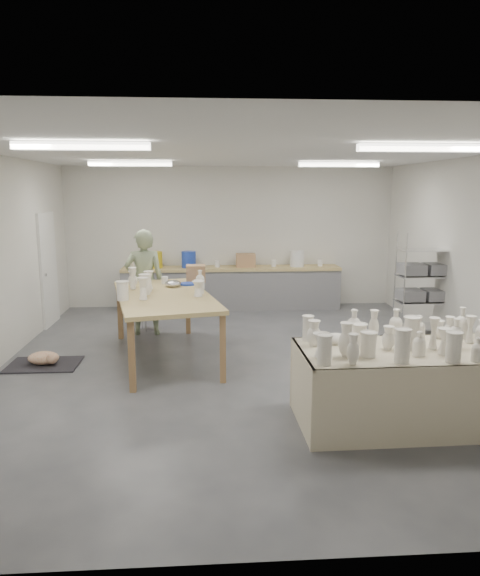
{
  "coord_description": "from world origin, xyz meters",
  "views": [
    {
      "loc": [
        -0.53,
        -7.06,
        2.48
      ],
      "look_at": [
        -0.03,
        0.49,
        1.05
      ],
      "focal_mm": 32.0,
      "sensor_mm": 36.0,
      "label": 1
    }
  ],
  "objects": [
    {
      "name": "room",
      "position": [
        -0.11,
        0.08,
        2.06
      ],
      "size": [
        8.0,
        8.02,
        3.0
      ],
      "color": "#424449",
      "rests_on": "ground"
    },
    {
      "name": "back_counter",
      "position": [
        -0.01,
        3.68,
        0.49
      ],
      "size": [
        4.6,
        0.6,
        1.24
      ],
      "color": "tan",
      "rests_on": "ground"
    },
    {
      "name": "wire_shelf",
      "position": [
        3.2,
        1.4,
        0.92
      ],
      "size": [
        0.88,
        0.48,
        1.8
      ],
      "color": "silver",
      "rests_on": "ground"
    },
    {
      "name": "drying_table",
      "position": [
        1.62,
        -1.97,
        0.46
      ],
      "size": [
        2.38,
        1.16,
        1.2
      ],
      "rotation": [
        0.0,
        0.0,
        0.02
      ],
      "color": "olive",
      "rests_on": "ground"
    },
    {
      "name": "work_table",
      "position": [
        -1.16,
        0.55,
        0.96
      ],
      "size": [
        1.84,
        2.83,
        1.32
      ],
      "rotation": [
        0.0,
        0.0,
        0.22
      ],
      "color": "tan",
      "rests_on": "ground"
    },
    {
      "name": "rug",
      "position": [
        -2.9,
        0.2,
        0.01
      ],
      "size": [
        1.0,
        0.7,
        0.02
      ],
      "primitive_type": "cube",
      "color": "black",
      "rests_on": "ground"
    },
    {
      "name": "cat",
      "position": [
        -2.88,
        0.19,
        0.12
      ],
      "size": [
        0.52,
        0.43,
        0.19
      ],
      "rotation": [
        0.0,
        0.0,
        0.34
      ],
      "color": "white",
      "rests_on": "rug"
    },
    {
      "name": "potter",
      "position": [
        -1.6,
        1.78,
        0.92
      ],
      "size": [
        0.69,
        0.47,
        1.85
      ],
      "primitive_type": "imported",
      "rotation": [
        0.0,
        0.0,
        3.19
      ],
      "color": "gray",
      "rests_on": "ground"
    },
    {
      "name": "red_stool",
      "position": [
        -1.6,
        2.05,
        0.29
      ],
      "size": [
        0.45,
        0.45,
        0.33
      ],
      "rotation": [
        0.0,
        0.0,
        0.38
      ],
      "color": "#B21921",
      "rests_on": "ground"
    }
  ]
}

